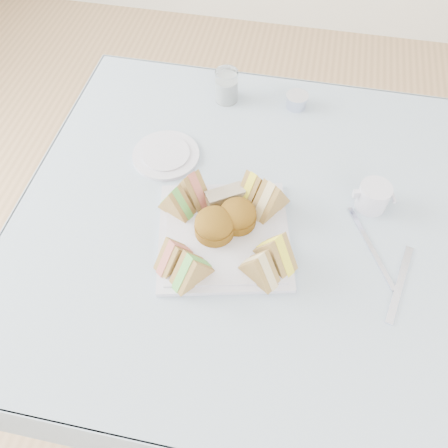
% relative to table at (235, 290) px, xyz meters
% --- Properties ---
extents(floor, '(4.00, 4.00, 0.00)m').
position_rel_table_xyz_m(floor, '(0.00, 0.00, -0.37)').
color(floor, '#9E7751').
rests_on(floor, ground).
extents(table, '(0.90, 0.90, 0.74)m').
position_rel_table_xyz_m(table, '(0.00, 0.00, 0.00)').
color(table, brown).
rests_on(table, floor).
extents(tablecloth, '(1.02, 1.02, 0.01)m').
position_rel_table_xyz_m(tablecloth, '(0.00, 0.00, 0.37)').
color(tablecloth, '#ACB5C5').
rests_on(tablecloth, table).
extents(serving_plate, '(0.34, 0.34, 0.01)m').
position_rel_table_xyz_m(serving_plate, '(-0.02, -0.07, 0.38)').
color(serving_plate, silver).
rests_on(serving_plate, tablecloth).
extents(sandwich_fl_a, '(0.08, 0.09, 0.08)m').
position_rel_table_xyz_m(sandwich_fl_a, '(-0.11, -0.16, 0.43)').
color(sandwich_fl_a, '#A27E47').
rests_on(sandwich_fl_a, serving_plate).
extents(sandwich_fl_b, '(0.09, 0.10, 0.08)m').
position_rel_table_xyz_m(sandwich_fl_b, '(-0.06, -0.19, 0.43)').
color(sandwich_fl_b, '#A27E47').
rests_on(sandwich_fl_b, serving_plate).
extents(sandwich_fr_a, '(0.10, 0.09, 0.09)m').
position_rel_table_xyz_m(sandwich_fr_a, '(0.10, -0.11, 0.43)').
color(sandwich_fr_a, '#A27E47').
rests_on(sandwich_fr_a, serving_plate).
extents(sandwich_fr_b, '(0.10, 0.08, 0.08)m').
position_rel_table_xyz_m(sandwich_fr_b, '(0.07, -0.16, 0.43)').
color(sandwich_fr_b, '#A27E47').
rests_on(sandwich_fr_b, serving_plate).
extents(sandwich_bl_a, '(0.09, 0.07, 0.08)m').
position_rel_table_xyz_m(sandwich_bl_a, '(-0.14, -0.03, 0.43)').
color(sandwich_bl_a, '#A27E47').
rests_on(sandwich_bl_a, serving_plate).
extents(sandwich_bl_b, '(0.10, 0.09, 0.08)m').
position_rel_table_xyz_m(sandwich_bl_b, '(-0.11, 0.02, 0.43)').
color(sandwich_bl_b, '#A27E47').
rests_on(sandwich_bl_b, serving_plate).
extents(sandwich_br_a, '(0.09, 0.11, 0.09)m').
position_rel_table_xyz_m(sandwich_br_a, '(0.07, 0.02, 0.43)').
color(sandwich_br_a, '#A27E47').
rests_on(sandwich_br_a, serving_plate).
extents(sandwich_br_b, '(0.08, 0.10, 0.08)m').
position_rel_table_xyz_m(sandwich_br_b, '(0.02, 0.05, 0.43)').
color(sandwich_br_b, '#A27E47').
rests_on(sandwich_br_b, serving_plate).
extents(scone_left, '(0.11, 0.11, 0.06)m').
position_rel_table_xyz_m(scone_left, '(-0.04, -0.07, 0.42)').
color(scone_left, brown).
rests_on(scone_left, serving_plate).
extents(scone_right, '(0.11, 0.11, 0.06)m').
position_rel_table_xyz_m(scone_right, '(0.00, -0.03, 0.42)').
color(scone_right, brown).
rests_on(scone_right, serving_plate).
extents(pastry_slice, '(0.09, 0.08, 0.04)m').
position_rel_table_xyz_m(pastry_slice, '(-0.03, 0.02, 0.41)').
color(pastry_slice, tan).
rests_on(pastry_slice, serving_plate).
extents(side_plate, '(0.18, 0.18, 0.01)m').
position_rel_table_xyz_m(side_plate, '(-0.21, 0.14, 0.38)').
color(side_plate, silver).
rests_on(side_plate, tablecloth).
extents(water_glass, '(0.07, 0.07, 0.09)m').
position_rel_table_xyz_m(water_glass, '(-0.10, 0.38, 0.42)').
color(water_glass, white).
rests_on(water_glass, tablecloth).
extents(tea_strainer, '(0.08, 0.08, 0.03)m').
position_rel_table_xyz_m(tea_strainer, '(0.09, 0.39, 0.39)').
color(tea_strainer, silver).
rests_on(tea_strainer, tablecloth).
extents(knife, '(0.06, 0.19, 0.00)m').
position_rel_table_xyz_m(knife, '(0.36, -0.11, 0.38)').
color(knife, silver).
rests_on(knife, tablecloth).
extents(fork, '(0.09, 0.17, 0.00)m').
position_rel_table_xyz_m(fork, '(0.31, -0.05, 0.38)').
color(fork, silver).
rests_on(fork, tablecloth).
extents(creamer_jug, '(0.09, 0.09, 0.06)m').
position_rel_table_xyz_m(creamer_jug, '(0.30, 0.09, 0.41)').
color(creamer_jug, silver).
rests_on(creamer_jug, tablecloth).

